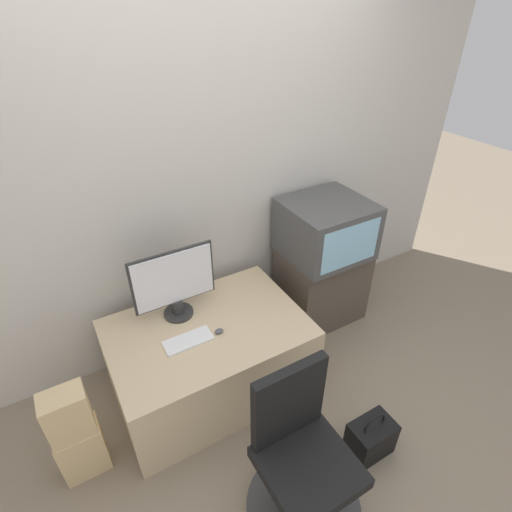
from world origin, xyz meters
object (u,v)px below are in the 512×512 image
Objects in this scene: main_monitor at (174,283)px; crt_tv at (326,229)px; keyboard at (188,341)px; handbag at (371,438)px; cardboard_box_lower at (82,449)px; office_chair at (301,465)px; mouse at (219,331)px.

main_monitor is 0.89× the size of crt_tv.
main_monitor is at bearing 81.52° from keyboard.
keyboard is 0.89× the size of handbag.
main_monitor is 1.02m from cardboard_box_lower.
cardboard_box_lower is at bearing -170.31° from keyboard.
office_chair is at bearing -38.53° from cardboard_box_lower.
keyboard is at bearing -98.48° from main_monitor.
handbag is at bearing -112.50° from crt_tv.
keyboard reaches higher than handbag.
crt_tv reaches higher than mouse.
main_monitor is at bearing 122.36° from handbag.
keyboard is 1.18m from handbag.
main_monitor reaches higher than cardboard_box_lower.
mouse reaches higher than keyboard.
office_chair is at bearing -80.65° from main_monitor.
mouse is 0.16× the size of handbag.
mouse is at bearing -164.46° from crt_tv.
mouse is at bearing -8.15° from keyboard.
mouse reaches higher than cardboard_box_lower.
keyboard is 0.33× the size of office_chair.
main_monitor is 0.35m from keyboard.
cardboard_box_lower is (-0.92, 0.73, -0.17)m from office_chair.
office_chair reaches higher than mouse.
handbag is at bearing -57.64° from main_monitor.
handbag is (1.42, -0.71, -0.05)m from cardboard_box_lower.
office_chair is at bearing -87.71° from mouse.
office_chair is 2.71× the size of handbag.
crt_tv is (1.17, 0.25, 0.29)m from keyboard.
keyboard is 0.19m from mouse.
crt_tv is (1.14, -0.01, 0.05)m from main_monitor.
crt_tv is at bearing 67.50° from handbag.
main_monitor is 1.55× the size of cardboard_box_lower.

